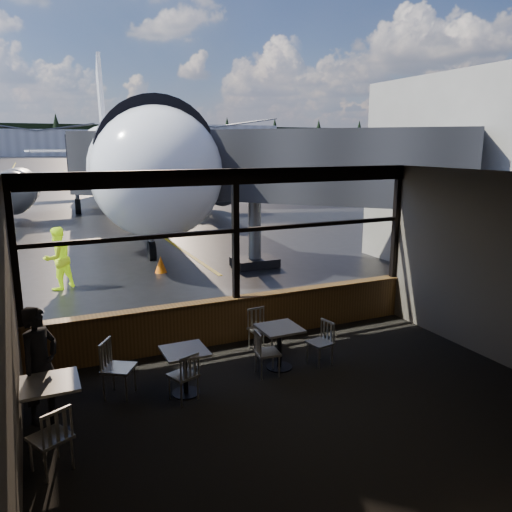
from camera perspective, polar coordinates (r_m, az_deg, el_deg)
ground_plane at (r=129.08m, az=-23.04°, el=9.89°), size 520.00×520.00×0.00m
carpet_floor at (r=8.01m, az=6.24°, el=-16.93°), size 8.00×6.00×0.01m
ceiling at (r=6.99m, az=6.92°, el=8.85°), size 8.00×6.00×0.04m
wall_left at (r=6.37m, az=-26.56°, el=-8.97°), size 0.04×6.00×3.50m
wall_right at (r=9.91m, az=26.86°, el=-1.58°), size 0.04×6.00×3.50m
wall_back at (r=5.16m, az=24.35°, el=-13.80°), size 8.00×0.04×3.50m
window_sill at (r=10.28m, az=-2.26°, el=-7.29°), size 8.00×0.28×0.90m
window_header at (r=9.68m, az=-2.41°, el=9.07°), size 8.00×0.18×0.30m
mullion_left at (r=9.14m, az=-25.97°, el=0.30°), size 0.12×0.12×2.60m
mullion_centre at (r=9.82m, az=-2.35°, el=2.35°), size 0.12×0.12×2.60m
mullion_right at (r=11.85m, az=15.68°, el=3.67°), size 0.12×0.12×2.60m
window_transom at (r=9.80m, az=-2.35°, el=2.93°), size 8.00×0.10×0.08m
airliner at (r=29.90m, az=-15.70°, el=15.56°), size 34.22×39.90×11.42m
jet_bridge at (r=16.25m, az=2.19°, el=6.61°), size 8.43×10.30×4.50m
cafe_table_near at (r=9.09m, az=2.69°, el=-10.43°), size 0.71×0.71×0.78m
cafe_table_mid at (r=8.29m, az=-8.08°, el=-13.00°), size 0.69×0.69×0.76m
cafe_table_left at (r=7.65m, az=-22.25°, el=-15.95°), size 0.75×0.75×0.82m
chair_near_e at (r=9.29m, az=7.32°, el=-9.86°), size 0.52×0.52×0.82m
chair_near_w at (r=8.82m, az=1.32°, el=-11.03°), size 0.50×0.50×0.82m
chair_near_n at (r=9.79m, az=0.51°, el=-8.49°), size 0.49×0.49×0.84m
chair_mid_s at (r=8.11m, az=-8.33°, el=-13.38°), size 0.57×0.57×0.82m
chair_mid_w at (r=8.39m, az=-15.40°, el=-12.33°), size 0.71×0.71×0.95m
chair_left_s at (r=6.95m, az=-22.46°, el=-18.69°), size 0.66×0.66×0.90m
passenger at (r=7.94m, az=-23.43°, el=-11.32°), size 0.74×0.74×1.73m
ground_crew at (r=14.84m, az=-21.73°, el=-0.25°), size 1.07×1.03×1.74m
cone_nose at (r=15.99m, az=-10.84°, el=-0.94°), size 0.38×0.38×0.52m
cone_wing at (r=27.30m, az=-26.31°, el=3.48°), size 0.32×0.32×0.45m
terminal_annex at (r=17.82m, az=25.84°, el=8.33°), size 5.00×7.00×6.00m
hangar_mid at (r=194.00m, az=-23.77°, el=11.90°), size 38.00×15.00×10.00m
hangar_right at (r=197.50m, az=-5.65°, el=13.16°), size 50.00×20.00×12.00m
fuel_tank_c at (r=191.08m, az=-26.74°, el=11.03°), size 8.00×8.00×6.00m
treeline at (r=219.01m, az=-23.91°, el=12.11°), size 360.00×3.00×12.00m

